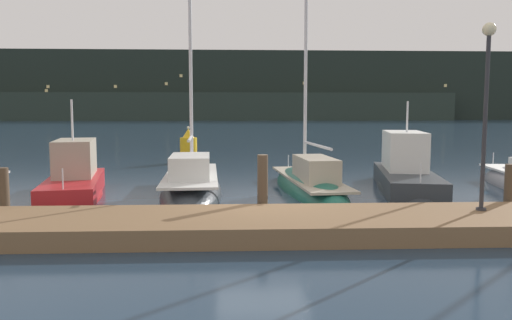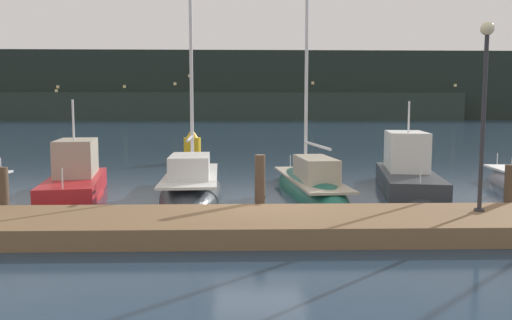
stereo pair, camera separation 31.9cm
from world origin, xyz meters
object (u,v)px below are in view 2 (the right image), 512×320
object	(u,v)px
sailboat_berth_4	(192,190)
motorboat_berth_3	(76,186)
dock_lamppost	(485,88)
motorboat_berth_6	(407,180)
channel_buoy	(192,149)
sailboat_berth_5	(310,188)

from	to	relation	value
sailboat_berth_4	motorboat_berth_3	bearing A→B (deg)	-176.71
motorboat_berth_3	dock_lamppost	xyz separation A→B (m)	(11.38, -5.06, 3.07)
motorboat_berth_3	motorboat_berth_6	world-z (taller)	motorboat_berth_3
motorboat_berth_3	dock_lamppost	bearing A→B (deg)	-23.96
motorboat_berth_6	dock_lamppost	world-z (taller)	dock_lamppost
motorboat_berth_3	channel_buoy	world-z (taller)	motorboat_berth_3
motorboat_berth_6	channel_buoy	bearing A→B (deg)	131.91
sailboat_berth_4	channel_buoy	xyz separation A→B (m)	(-1.02, 10.54, 0.61)
motorboat_berth_3	dock_lamppost	world-z (taller)	dock_lamppost
sailboat_berth_5	channel_buoy	bearing A→B (deg)	117.03
sailboat_berth_5	motorboat_berth_6	size ratio (longest dim) A/B	1.60
motorboat_berth_3	sailboat_berth_5	world-z (taller)	sailboat_berth_5
sailboat_berth_4	motorboat_berth_6	bearing A→B (deg)	5.78
sailboat_berth_4	sailboat_berth_5	size ratio (longest dim) A/B	0.97
motorboat_berth_3	channel_buoy	distance (m)	11.15
motorboat_berth_3	sailboat_berth_4	world-z (taller)	sailboat_berth_4
motorboat_berth_3	sailboat_berth_5	bearing A→B (deg)	4.71
sailboat_berth_4	dock_lamppost	size ratio (longest dim) A/B	2.51
motorboat_berth_6	channel_buoy	size ratio (longest dim) A/B	3.63
motorboat_berth_3	dock_lamppost	size ratio (longest dim) A/B	1.38
sailboat_berth_4	motorboat_berth_6	xyz separation A→B (m)	(7.74, 0.78, 0.23)
dock_lamppost	motorboat_berth_6	bearing A→B (deg)	87.66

